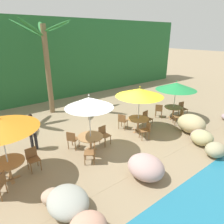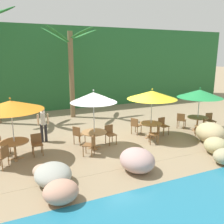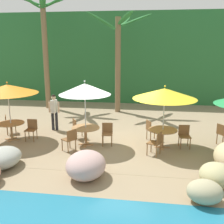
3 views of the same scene
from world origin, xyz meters
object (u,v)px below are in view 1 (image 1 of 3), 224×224
chair_green_seaward (182,108)px  waiter_in_white (32,129)px  dining_table_yellow (138,121)px  chair_green_inland (159,110)px  umbrella_yellow (140,92)px  palm_tree_second (46,53)px  chair_yellow_inland (122,120)px  chair_white_left (92,151)px  chair_green_left (179,116)px  dining_table_green (174,109)px  chair_orange_seaward (33,157)px  dining_table_white (91,139)px  chair_white_inland (72,139)px  umbrella_green (176,86)px  chair_yellow_left (146,129)px  umbrella_white (89,102)px  dining_table_orange (8,165)px  chair_yellow_seaward (147,118)px  chair_white_seaward (104,134)px

chair_green_seaward → waiter_in_white: (-8.70, 1.60, 0.47)m
dining_table_yellow → chair_green_inland: size_ratio=1.26×
chair_green_seaward → umbrella_yellow: bearing=179.0°
chair_green_seaward → palm_tree_second: (-6.23, 5.62, 3.26)m
chair_yellow_inland → palm_tree_second: size_ratio=0.15×
chair_white_left → waiter_in_white: bearing=121.4°
chair_green_left → dining_table_yellow: bearing=162.9°
dining_table_yellow → dining_table_green: same height
chair_orange_seaward → dining_table_white: bearing=-6.4°
chair_white_inland → umbrella_green: bearing=-4.8°
umbrella_yellow → chair_yellow_inland: bearing=122.3°
chair_yellow_left → chair_green_inland: bearing=28.4°
umbrella_white → dining_table_green: (5.95, 0.12, -1.65)m
dining_table_orange → chair_green_seaward: bearing=-0.4°
dining_table_orange → chair_green_seaward: (10.05, -0.07, -0.10)m
dining_table_orange → dining_table_yellow: (6.25, -0.00, 0.00)m
chair_white_left → chair_yellow_left: (3.17, 0.08, 0.00)m
chair_white_inland → chair_green_inland: same height
chair_yellow_left → chair_yellow_seaward: bearing=42.4°
chair_green_left → chair_orange_seaward: bearing=173.6°
chair_green_inland → chair_white_left: bearing=-165.5°
chair_white_seaward → chair_white_inland: bearing=161.2°
chair_white_inland → dining_table_yellow: chair_white_inland is taller
dining_table_white → waiter_in_white: waiter_in_white is taller
dining_table_white → chair_white_seaward: (0.83, 0.20, -0.10)m
chair_white_seaward → palm_tree_second: bearing=92.7°
chair_orange_seaward → palm_tree_second: (2.96, 5.43, 3.26)m
chair_green_inland → chair_green_left: bearing=-84.3°
umbrella_green → chair_green_seaward: umbrella_green is taller
dining_table_orange → waiter_in_white: bearing=48.7°
chair_yellow_inland → chair_green_left: size_ratio=1.00×
dining_table_white → palm_tree_second: 6.54m
chair_white_left → chair_green_left: same height
umbrella_white → palm_tree_second: (0.57, 5.70, 1.50)m
dining_table_orange → chair_white_seaward: chair_white_seaward is taller
umbrella_white → chair_white_inland: bearing=129.2°
umbrella_yellow → dining_table_green: 3.31m
dining_table_green → palm_tree_second: palm_tree_second is taller
chair_white_inland → chair_white_left: 1.41m
chair_orange_seaward → waiter_in_white: waiter_in_white is taller
chair_orange_seaward → dining_table_green: size_ratio=0.79×
umbrella_yellow → chair_yellow_left: bearing=-107.5°
umbrella_yellow → chair_yellow_left: umbrella_yellow is taller
chair_yellow_seaward → dining_table_orange: bearing=-178.6°
chair_yellow_inland → chair_green_left: 3.32m
chair_white_inland → chair_yellow_left: size_ratio=1.00×
chair_yellow_left → umbrella_green: size_ratio=0.37×
umbrella_yellow → chair_yellow_inland: (-0.46, 0.72, -1.63)m
chair_yellow_inland → umbrella_green: bearing=-12.5°
chair_white_seaward → umbrella_green: bearing=-0.9°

